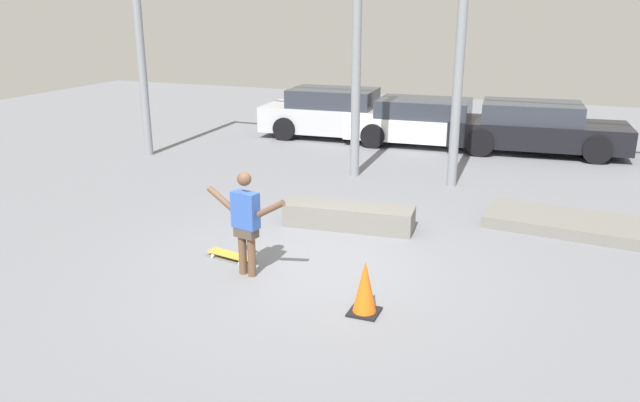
{
  "coord_description": "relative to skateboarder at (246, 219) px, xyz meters",
  "views": [
    {
      "loc": [
        3.17,
        -7.82,
        3.7
      ],
      "look_at": [
        -0.32,
        1.01,
        0.68
      ],
      "focal_mm": 35.0,
      "sensor_mm": 36.0,
      "label": 1
    }
  ],
  "objects": [
    {
      "name": "parked_car_white",
      "position": [
        0.54,
        9.44,
        -0.23
      ],
      "size": [
        4.5,
        2.08,
        1.24
      ],
      "rotation": [
        0.0,
        0.0,
        0.05
      ],
      "color": "white",
      "rests_on": "ground_plane"
    },
    {
      "name": "ground_plane",
      "position": [
        0.79,
        0.6,
        -0.84
      ],
      "size": [
        36.0,
        36.0,
        0.0
      ],
      "primitive_type": "plane",
      "color": "slate"
    },
    {
      "name": "parked_car_silver",
      "position": [
        -2.09,
        9.47,
        -0.17
      ],
      "size": [
        4.44,
        2.09,
        1.39
      ],
      "rotation": [
        0.0,
        0.0,
        0.06
      ],
      "color": "#B7BABF",
      "rests_on": "ground_plane"
    },
    {
      "name": "parked_car_black",
      "position": [
        3.3,
        9.55,
        -0.2
      ],
      "size": [
        4.55,
        2.21,
        1.29
      ],
      "rotation": [
        0.0,
        0.0,
        0.09
      ],
      "color": "black",
      "rests_on": "ground_plane"
    },
    {
      "name": "traffic_cone",
      "position": [
        1.9,
        -0.5,
        -0.49
      ],
      "size": [
        0.37,
        0.37,
        0.71
      ],
      "color": "black",
      "rests_on": "ground_plane"
    },
    {
      "name": "manual_pad",
      "position": [
        4.4,
        3.7,
        -0.74
      ],
      "size": [
        3.14,
        1.56,
        0.2
      ],
      "primitive_type": "cube",
      "rotation": [
        0.0,
        0.0,
        -0.1
      ],
      "color": "slate",
      "rests_on": "ground_plane"
    },
    {
      "name": "grind_box",
      "position": [
        0.7,
        2.4,
        -0.64
      ],
      "size": [
        2.26,
        0.81,
        0.39
      ],
      "primitive_type": "cube",
      "rotation": [
        0.0,
        0.0,
        0.09
      ],
      "color": "slate",
      "rests_on": "ground_plane"
    },
    {
      "name": "skateboard",
      "position": [
        -0.51,
        0.41,
        -0.78
      ],
      "size": [
        0.8,
        0.35,
        0.08
      ],
      "rotation": [
        0.0,
        0.0,
        -0.18
      ],
      "color": "gold",
      "rests_on": "ground_plane"
    },
    {
      "name": "skateboarder",
      "position": [
        0.0,
        0.0,
        0.0
      ],
      "size": [
        1.32,
        0.32,
        1.52
      ],
      "rotation": [
        0.0,
        0.0,
        -0.18
      ],
      "color": "brown",
      "rests_on": "ground_plane"
    }
  ]
}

